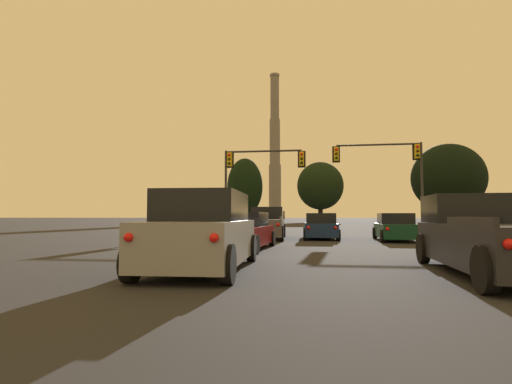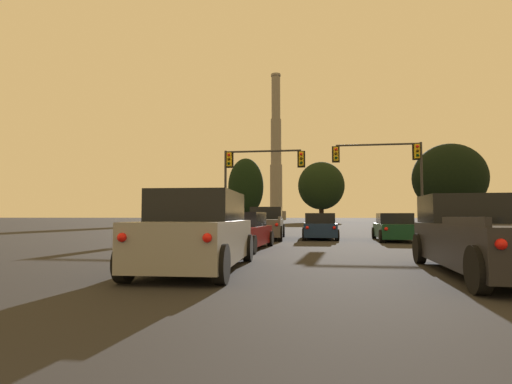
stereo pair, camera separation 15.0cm
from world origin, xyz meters
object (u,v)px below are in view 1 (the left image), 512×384
Objects in this scene: sedan_left_lane_second at (243,232)px; traffic_light_overhead_left at (252,169)px; traffic_light_overhead_right at (392,164)px; pickup_truck_right_lane_third at (489,237)px; smokestack at (275,162)px; hatchback_center_lane_front at (320,227)px; pickup_truck_left_lane_front at (266,224)px; sedan_right_lane_front at (396,228)px; suv_left_lane_third at (203,232)px.

traffic_light_overhead_left is (-1.81, 14.17, 4.13)m from sedan_left_lane_second.
traffic_light_overhead_right is at bearing 63.45° from sedan_left_lane_second.
pickup_truck_right_lane_third is 0.11× the size of smokestack.
hatchback_center_lane_front is 10.57m from traffic_light_overhead_right.
sedan_left_lane_second is at bearing -93.07° from pickup_truck_left_lane_front.
pickup_truck_right_lane_third is at bearing -89.16° from sedan_right_lane_front.
sedan_left_lane_second is (-0.04, -7.33, -0.14)m from pickup_truck_left_lane_front.
pickup_truck_left_lane_front reaches higher than sedan_left_lane_second.
sedan_left_lane_second is 1.15× the size of hatchback_center_lane_front.
traffic_light_overhead_right reaches higher than pickup_truck_left_lane_front.
pickup_truck_right_lane_third is 124.18m from smokestack.
traffic_light_overhead_right reaches higher than suv_left_lane_third.
suv_left_lane_third is (0.08, -13.33, 0.09)m from pickup_truck_left_lane_front.
pickup_truck_right_lane_third is 0.83× the size of traffic_light_overhead_right.
pickup_truck_right_lane_third is (3.45, -13.07, 0.14)m from hatchback_center_lane_front.
pickup_truck_left_lane_front is at bearing -137.15° from traffic_light_overhead_right.
traffic_light_overhead_right is at bearing -79.77° from smokestack.
traffic_light_overhead_left is (-4.92, 6.86, 4.13)m from hatchback_center_lane_front.
pickup_truck_left_lane_front is at bearing 118.83° from pickup_truck_right_lane_third.
pickup_truck_left_lane_front is at bearing 88.17° from suv_left_lane_third.
suv_left_lane_third is at bearing -84.56° from traffic_light_overhead_left.
traffic_light_overhead_right is (10.33, 1.03, 0.36)m from traffic_light_overhead_left.
traffic_light_overhead_right is (1.53, 8.75, 4.49)m from sedan_right_lane_front.
pickup_truck_left_lane_front is 110.62m from smokestack.
smokestack is (-9.67, 115.97, 18.57)m from sedan_left_lane_second.
pickup_truck_left_lane_front is 8.14m from traffic_light_overhead_left.
hatchback_center_lane_front is 0.74× the size of pickup_truck_right_lane_third.
traffic_light_overhead_left is (-8.37, 19.93, 4.00)m from pickup_truck_right_lane_third.
pickup_truck_right_lane_third is (6.56, -5.76, 0.14)m from sedan_left_lane_second.
suv_left_lane_third is at bearing -111.63° from traffic_light_overhead_right.
smokestack is at bearing 94.41° from traffic_light_overhead_left.
pickup_truck_left_lane_front is 0.90× the size of traffic_light_overhead_left.
traffic_light_overhead_left is at bearing 141.62° from sedan_right_lane_front.
sedan_left_lane_second is 117.84m from smokestack.
sedan_right_lane_front is at bearing -81.35° from smokestack.
suv_left_lane_third is 0.74× the size of traffic_light_overhead_right.
pickup_truck_left_lane_front is 1.35× the size of hatchback_center_lane_front.
hatchback_center_lane_front is 13.65m from suv_left_lane_third.
smokestack reaches higher than sedan_left_lane_second.
sedan_right_lane_front is 0.96× the size of suv_left_lane_third.
suv_left_lane_third is (-6.88, -12.46, 0.23)m from sedan_right_lane_front.
sedan_left_lane_second is 6.01m from suv_left_lane_third.
pickup_truck_left_lane_front is 0.11× the size of smokestack.
sedan_left_lane_second is at bearing -114.44° from hatchback_center_lane_front.
smokestack reaches higher than traffic_light_overhead_right.
hatchback_center_lane_front is (3.07, -0.02, -0.14)m from pickup_truck_left_lane_front.
sedan_right_lane_front is at bearing 58.93° from suv_left_lane_third.
hatchback_center_lane_front is at bearing 170.45° from sedan_right_lane_front.
sedan_left_lane_second is 0.71× the size of traffic_light_overhead_right.
sedan_right_lane_front is 1.15× the size of hatchback_center_lane_front.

